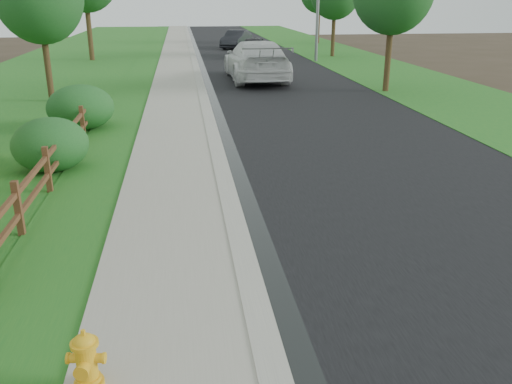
{
  "coord_description": "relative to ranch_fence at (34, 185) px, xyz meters",
  "views": [
    {
      "loc": [
        -0.51,
        -4.55,
        4.24
      ],
      "look_at": [
        0.75,
        4.72,
        0.85
      ],
      "focal_mm": 38.0,
      "sensor_mm": 36.0,
      "label": 1
    }
  ],
  "objects": [
    {
      "name": "road",
      "position": [
        8.2,
        28.6,
        -0.61
      ],
      "size": [
        8.0,
        90.0,
        0.02
      ],
      "primitive_type": "cube",
      "color": "black",
      "rests_on": "ground"
    },
    {
      "name": "curb",
      "position": [
        4.0,
        28.6,
        -0.56
      ],
      "size": [
        0.4,
        90.0,
        0.12
      ],
      "primitive_type": "cube",
      "color": "gray",
      "rests_on": "ground"
    },
    {
      "name": "wet_gutter",
      "position": [
        4.35,
        28.6,
        -0.6
      ],
      "size": [
        0.5,
        90.0,
        0.0
      ],
      "primitive_type": "cube",
      "color": "black",
      "rests_on": "road"
    },
    {
      "name": "sidewalk",
      "position": [
        2.7,
        28.6,
        -0.57
      ],
      "size": [
        2.2,
        90.0,
        0.1
      ],
      "primitive_type": "cube",
      "color": "gray",
      "rests_on": "ground"
    },
    {
      "name": "grass_strip",
      "position": [
        0.8,
        28.6,
        -0.59
      ],
      "size": [
        1.6,
        90.0,
        0.06
      ],
      "primitive_type": "cube",
      "color": "#1B611F",
      "rests_on": "ground"
    },
    {
      "name": "lawn_near",
      "position": [
        -4.4,
        28.6,
        -0.6
      ],
      "size": [
        9.0,
        90.0,
        0.04
      ],
      "primitive_type": "cube",
      "color": "#1B611F",
      "rests_on": "ground"
    },
    {
      "name": "verge_far",
      "position": [
        15.1,
        28.6,
        -0.6
      ],
      "size": [
        6.0,
        90.0,
        0.04
      ],
      "primitive_type": "cube",
      "color": "#1B611F",
      "rests_on": "ground"
    },
    {
      "name": "ranch_fence",
      "position": [
        0.0,
        0.0,
        0.0
      ],
      "size": [
        0.12,
        16.92,
        1.1
      ],
      "color": "#452E17",
      "rests_on": "ground"
    },
    {
      "name": "fire_hydrant",
      "position": [
        1.9,
        -5.74,
        -0.18
      ],
      "size": [
        0.48,
        0.39,
        0.73
      ],
      "color": "gold",
      "rests_on": "sidewalk"
    },
    {
      "name": "white_suv",
      "position": [
        7.03,
        17.96,
        0.44
      ],
      "size": [
        3.03,
        7.18,
        2.07
      ],
      "primitive_type": "imported",
      "rotation": [
        0.0,
        0.0,
        3.16
      ],
      "color": "silver",
      "rests_on": "road"
    },
    {
      "name": "dark_car_mid",
      "position": [
        8.5,
        29.58,
        0.15
      ],
      "size": [
        2.84,
        4.7,
        1.5
      ],
      "primitive_type": "imported",
      "rotation": [
        0.0,
        0.0,
        2.88
      ],
      "color": "black",
      "rests_on": "road"
    },
    {
      "name": "dark_car_far",
      "position": [
        7.89,
        37.02,
        0.15
      ],
      "size": [
        3.19,
        4.77,
        1.49
      ],
      "primitive_type": "imported",
      "rotation": [
        0.0,
        0.0,
        -0.4
      ],
      "color": "black",
      "rests_on": "road"
    },
    {
      "name": "shrub_c",
      "position": [
        -0.3,
        2.98,
        0.07
      ],
      "size": [
        2.37,
        2.37,
        1.38
      ],
      "primitive_type": "ellipsoid",
      "rotation": [
        0.0,
        0.0,
        0.29
      ],
      "color": "#1B4B1D",
      "rests_on": "ground"
    },
    {
      "name": "shrub_d",
      "position": [
        -0.3,
        7.6,
        0.13
      ],
      "size": [
        2.58,
        2.58,
        1.5
      ],
      "primitive_type": "ellipsoid",
      "rotation": [
        0.0,
        0.0,
        0.19
      ],
      "color": "#1B4B1D",
      "rests_on": "ground"
    }
  ]
}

